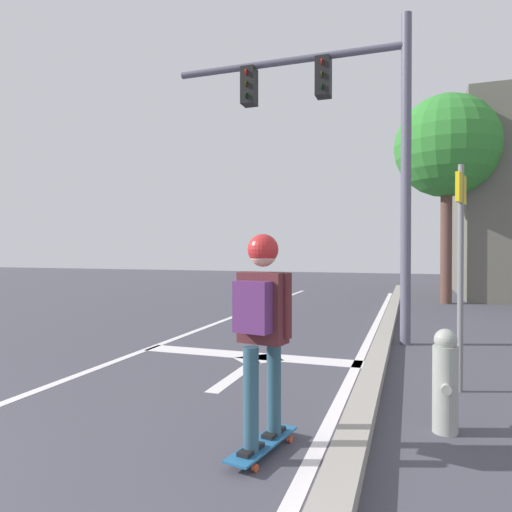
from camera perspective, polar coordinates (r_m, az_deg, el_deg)
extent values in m
cube|color=white|center=(7.42, -11.94, -10.77)|extent=(0.12, 20.00, 0.01)
cube|color=white|center=(6.46, 12.82, -12.52)|extent=(0.12, 20.00, 0.01)
cube|color=white|center=(6.53, -0.60, -12.36)|extent=(3.22, 0.40, 0.01)
cube|color=white|center=(5.55, -2.55, -14.70)|extent=(0.16, 1.40, 0.01)
cube|color=white|center=(6.33, 0.32, -12.77)|extent=(0.71, 0.71, 0.01)
cube|color=#9F988E|center=(6.42, 15.09, -11.99)|extent=(0.24, 24.00, 0.14)
cube|color=#215F92|center=(3.58, 0.87, -22.43)|extent=(0.33, 0.80, 0.02)
cube|color=#B2B2B7|center=(3.80, 2.96, -21.24)|extent=(0.16, 0.08, 0.01)
cylinder|color=#C6472B|center=(3.85, 1.70, -21.45)|extent=(0.04, 0.06, 0.05)
cylinder|color=#C6472B|center=(3.78, 4.25, -21.91)|extent=(0.04, 0.06, 0.05)
cube|color=#B2B2B7|center=(3.38, -1.53, -24.18)|extent=(0.16, 0.08, 0.01)
cylinder|color=#C6472B|center=(3.43, -2.92, -24.33)|extent=(0.04, 0.06, 0.05)
cylinder|color=#C6472B|center=(3.35, -0.11, -25.00)|extent=(0.04, 0.06, 0.05)
cylinder|color=#2B4F61|center=(3.60, 2.25, -16.02)|extent=(0.11, 0.11, 0.73)
cube|color=black|center=(3.71, 2.25, -21.19)|extent=(0.13, 0.25, 0.03)
cylinder|color=#2B4F61|center=(3.31, -0.64, -17.51)|extent=(0.11, 0.11, 0.73)
cube|color=black|center=(3.44, -0.64, -23.05)|extent=(0.13, 0.25, 0.03)
cube|color=#572428|center=(3.32, 0.87, -6.48)|extent=(0.37, 0.24, 0.51)
cylinder|color=#572428|center=(3.43, -1.51, -5.85)|extent=(0.07, 0.09, 0.47)
cylinder|color=#572428|center=(3.26, 3.90, -6.20)|extent=(0.07, 0.07, 0.47)
sphere|color=beige|center=(3.29, 0.88, 0.39)|extent=(0.20, 0.20, 0.20)
sphere|color=red|center=(3.29, 0.88, 0.83)|extent=(0.23, 0.23, 0.23)
cube|color=#592A64|center=(3.20, -0.35, -6.40)|extent=(0.28, 0.19, 0.36)
cylinder|color=#565567|center=(7.58, 18.27, 9.07)|extent=(0.16, 0.16, 5.17)
cylinder|color=#565567|center=(8.40, 3.70, 23.14)|extent=(3.90, 0.12, 0.12)
cube|color=black|center=(8.14, 8.44, 21.25)|extent=(0.24, 0.28, 0.64)
cylinder|color=red|center=(8.07, 8.24, 22.94)|extent=(0.02, 0.10, 0.10)
cylinder|color=#3C3106|center=(8.00, 8.24, 21.62)|extent=(0.02, 0.10, 0.10)
cylinder|color=black|center=(7.93, 8.23, 20.27)|extent=(0.02, 0.10, 0.10)
cube|color=black|center=(8.45, -0.85, 20.45)|extent=(0.24, 0.28, 0.64)
cylinder|color=red|center=(8.39, -1.23, 22.06)|extent=(0.02, 0.10, 0.10)
cylinder|color=#3C3106|center=(8.32, -1.23, 20.78)|extent=(0.02, 0.10, 0.10)
cylinder|color=black|center=(8.25, -1.23, 19.47)|extent=(0.02, 0.10, 0.10)
cylinder|color=slate|center=(5.20, 24.24, -2.58)|extent=(0.06, 0.06, 2.37)
cube|color=yellow|center=(5.23, 24.30, 7.70)|extent=(0.15, 0.44, 0.30)
cylinder|color=#9BA095|center=(4.14, 22.63, -15.16)|extent=(0.20, 0.20, 0.70)
sphere|color=#9BA095|center=(4.05, 22.66, -9.68)|extent=(0.18, 0.18, 0.18)
cylinder|color=#9BA095|center=(4.23, 22.53, -14.30)|extent=(0.08, 0.08, 0.08)
cylinder|color=#9BA095|center=(4.02, 22.74, -15.10)|extent=(0.08, 0.08, 0.08)
cylinder|color=brown|center=(13.66, 22.73, 1.85)|extent=(0.30, 0.30, 3.52)
sphere|color=#338531|center=(13.96, 22.78, 12.60)|extent=(2.81, 2.81, 2.81)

